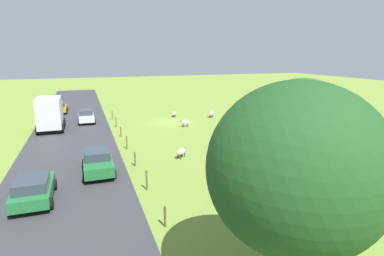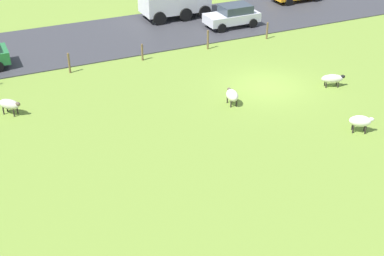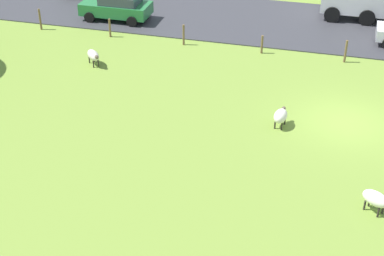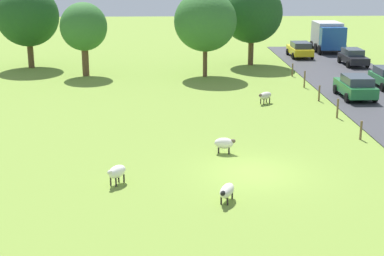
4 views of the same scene
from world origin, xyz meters
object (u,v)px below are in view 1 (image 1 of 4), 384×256
Objects in this scene: sheep_1 at (181,151)px; sheep_2 at (174,113)px; sheep_0 at (211,113)px; car_4 at (60,107)px; truck_0 at (50,113)px; tree_3 at (296,169)px; sheep_3 at (185,122)px; car_5 at (86,116)px; tree_1 at (301,126)px; car_2 at (98,161)px; car_3 at (33,189)px.

sheep_1 is 16.81m from sheep_2.
sheep_0 is at bearing 155.76° from sheep_2.
sheep_2 is 16.53m from car_4.
sheep_1 is at bearing 128.67° from truck_0.
sheep_3 is at bearing -100.57° from tree_3.
car_4 is at bearing -66.73° from sheep_1.
tree_3 is 1.95× the size of car_5.
sheep_1 is 11.16m from tree_1.
tree_3 is at bearing 80.63° from sheep_2.
truck_0 is (14.77, 3.00, 1.51)m from sheep_2.
truck_0 is 1.29× the size of car_5.
car_5 is at bearing 113.58° from car_4.
sheep_1 reaches higher than sheep_2.
car_5 is (0.47, -17.48, -0.05)m from car_2.
truck_0 is at bearing -71.54° from tree_3.
sheep_3 is 0.15× the size of tree_1.
car_3 reaches higher than sheep_3.
car_4 is at bearing -44.53° from sheep_3.
car_4 is at bearing -81.23° from car_2.
truck_0 is (9.55, -28.62, -2.78)m from tree_3.
sheep_1 is 17.09m from truck_0.
car_5 is (10.64, -5.97, 0.33)m from sheep_3.
tree_3 is (5.22, 31.62, 4.29)m from sheep_2.
sheep_0 is at bearing 172.64° from car_5.
sheep_1 is 0.16× the size of tree_3.
tree_1 is (0.65, 26.11, 4.09)m from sheep_2.
tree_1 is 36.90m from car_4.
truck_0 reaches higher than car_2.
tree_1 is (5.14, 24.09, 3.99)m from sheep_0.
car_3 is (14.27, 20.92, 0.38)m from sheep_2.
sheep_2 is 0.19× the size of tree_1.
sheep_2 is at bearing -121.25° from car_2.
car_5 is (6.95, -16.28, 0.30)m from sheep_1.
tree_1 is at bearing 111.79° from car_5.
tree_3 reaches higher than car_3.
sheep_3 is at bearing 168.24° from truck_0.
tree_1 reaches higher than sheep_3.
tree_1 is 1.83× the size of car_5.
sheep_3 is at bearing 150.72° from car_5.
truck_0 is 1.17× the size of car_2.
sheep_3 is at bearing 38.78° from sheep_0.
tree_3 is (1.09, 15.32, 4.21)m from sheep_1.
car_4 reaches higher than sheep_1.
tree_3 reaches higher than car_4.
car_3 is at bearing 91.59° from truck_0.
truck_0 reaches higher than sheep_0.
sheep_1 is 0.29× the size of car_3.
car_5 reaches higher than car_4.
tree_3 reaches higher than sheep_1.
tree_1 is 0.94× the size of tree_3.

